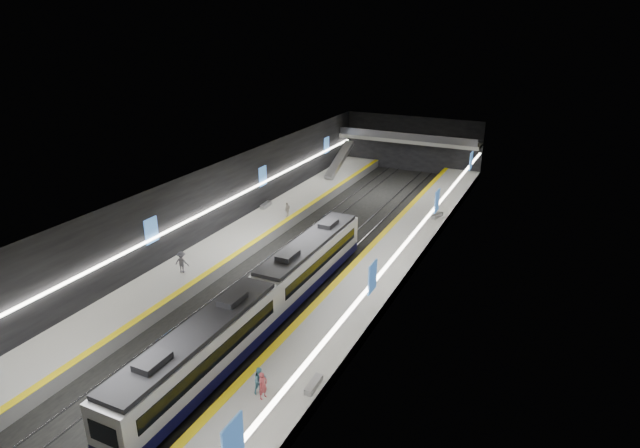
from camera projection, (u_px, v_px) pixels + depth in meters
The scene contains 25 objects.
ground at pixel (300, 264), 49.39m from camera, with size 70.00×70.00×0.00m, color black.
ceiling at pixel (299, 181), 46.46m from camera, with size 20.00×70.00×0.04m, color beige.
wall_left at pixel (209, 207), 51.96m from camera, with size 0.04×70.00×8.00m, color black.
wall_right at pixel (407, 243), 43.90m from camera, with size 0.04×70.00×8.00m, color black.
wall_back at pixel (412, 144), 77.29m from camera, with size 20.00×0.04×8.00m, color black.
platform_left at pixel (232, 245), 52.23m from camera, with size 5.00×70.00×1.00m, color slate.
tile_surface_left at pixel (232, 240), 52.05m from camera, with size 5.00×70.00×0.02m, color #ADADA8.
tactile_strip_left at pixel (251, 244), 51.16m from camera, with size 0.60×70.00×0.02m, color yellow.
platform_right at pixel (377, 275), 46.19m from camera, with size 5.00×70.00×1.00m, color slate.
tile_surface_right at pixel (377, 269), 46.00m from camera, with size 5.00×70.00×0.02m, color #ADADA8.
tactile_strip_right at pixel (353, 264), 46.88m from camera, with size 0.60×70.00×0.02m, color yellow.
rails at pixel (300, 263), 49.37m from camera, with size 6.52×70.00×0.12m.
train at pixel (263, 299), 38.78m from camera, with size 2.69×30.04×3.60m.
ad_posters at pixel (305, 215), 48.58m from camera, with size 19.94×53.50×2.20m.
cove_light_left at pixel (210, 209), 51.95m from camera, with size 0.25×68.60×0.12m, color white.
cove_light_right at pixel (405, 244), 44.05m from camera, with size 0.25×68.60×0.12m, color white.
mezzanine_bridge at pixel (408, 140), 75.17m from camera, with size 20.00×3.00×1.50m.
escalator at pixel (339, 160), 73.16m from camera, with size 1.20×8.00×0.60m, color #99999E.
bench_left_far at pixel (266, 205), 60.81m from camera, with size 0.54×1.96×0.48m, color #99999E.
bench_right_near at pixel (314, 385), 31.37m from camera, with size 0.48×1.72×0.42m, color #99999E.
bench_right_far at pixel (437, 216), 57.72m from camera, with size 0.47×1.70×0.42m, color #99999E.
passenger_right_a at pixel (263, 386), 30.30m from camera, with size 0.61×0.40×1.68m, color #D14E55.
passenger_right_b at pixel (260, 381), 30.75m from camera, with size 0.81×0.63×1.67m, color teal.
passenger_left_a at pixel (288, 210), 57.68m from camera, with size 0.96×0.40×1.63m, color beige.
passenger_left_b at pixel (182, 262), 45.15m from camera, with size 1.23×0.71×1.90m, color #47454E.
Camera 1 is at (20.98, -39.43, 21.49)m, focal length 30.00 mm.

